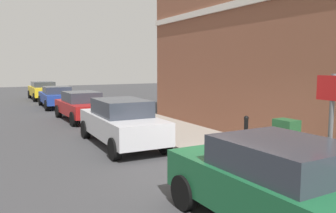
{
  "coord_description": "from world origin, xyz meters",
  "views": [
    {
      "loc": [
        -4.51,
        -6.2,
        2.58
      ],
      "look_at": [
        1.04,
        3.96,
        1.2
      ],
      "focal_mm": 36.21,
      "sensor_mm": 36.0,
      "label": 1
    }
  ],
  "objects_px": {
    "car_blue": "(57,96)",
    "street_sign": "(331,119)",
    "bollard_near_cabinet": "(246,132)",
    "car_silver": "(121,122)",
    "car_yellow": "(43,90)",
    "utility_cabinet": "(286,145)",
    "car_green": "(282,185)",
    "car_red": "(82,105)"
  },
  "relations": [
    {
      "from": "car_red",
      "to": "car_yellow",
      "type": "relative_size",
      "value": 0.97
    },
    {
      "from": "car_yellow",
      "to": "street_sign",
      "type": "xyz_separation_m",
      "value": [
        1.29,
        -23.87,
        0.92
      ]
    },
    {
      "from": "car_blue",
      "to": "car_silver",
      "type": "bearing_deg",
      "value": -178.98
    },
    {
      "from": "car_green",
      "to": "street_sign",
      "type": "distance_m",
      "value": 1.69
    },
    {
      "from": "car_red",
      "to": "street_sign",
      "type": "bearing_deg",
      "value": -175.55
    },
    {
      "from": "bollard_near_cabinet",
      "to": "car_silver",
      "type": "bearing_deg",
      "value": 130.64
    },
    {
      "from": "car_green",
      "to": "utility_cabinet",
      "type": "bearing_deg",
      "value": -49.7
    },
    {
      "from": "car_red",
      "to": "utility_cabinet",
      "type": "distance_m",
      "value": 10.6
    },
    {
      "from": "bollard_near_cabinet",
      "to": "street_sign",
      "type": "height_order",
      "value": "street_sign"
    },
    {
      "from": "car_green",
      "to": "car_yellow",
      "type": "xyz_separation_m",
      "value": [
        0.12,
        24.1,
        -0.03
      ]
    },
    {
      "from": "car_silver",
      "to": "bollard_near_cabinet",
      "type": "xyz_separation_m",
      "value": [
        2.61,
        -3.04,
        -0.08
      ]
    },
    {
      "from": "car_red",
      "to": "car_yellow",
      "type": "bearing_deg",
      "value": -1.54
    },
    {
      "from": "car_silver",
      "to": "car_blue",
      "type": "relative_size",
      "value": 1.03
    },
    {
      "from": "car_green",
      "to": "car_yellow",
      "type": "height_order",
      "value": "car_green"
    },
    {
      "from": "car_silver",
      "to": "street_sign",
      "type": "relative_size",
      "value": 1.92
    },
    {
      "from": "car_blue",
      "to": "utility_cabinet",
      "type": "xyz_separation_m",
      "value": [
        2.38,
        -16.21,
        -0.01
      ]
    },
    {
      "from": "bollard_near_cabinet",
      "to": "car_blue",
      "type": "bearing_deg",
      "value": 99.6
    },
    {
      "from": "car_yellow",
      "to": "utility_cabinet",
      "type": "xyz_separation_m",
      "value": [
        2.33,
        -21.95,
        -0.06
      ]
    },
    {
      "from": "street_sign",
      "to": "car_silver",
      "type": "bearing_deg",
      "value": 102.79
    },
    {
      "from": "street_sign",
      "to": "utility_cabinet",
      "type": "bearing_deg",
      "value": 61.59
    },
    {
      "from": "car_green",
      "to": "street_sign",
      "type": "bearing_deg",
      "value": -81.64
    },
    {
      "from": "car_blue",
      "to": "street_sign",
      "type": "relative_size",
      "value": 1.85
    },
    {
      "from": "car_silver",
      "to": "car_yellow",
      "type": "height_order",
      "value": "car_silver"
    },
    {
      "from": "car_blue",
      "to": "car_green",
      "type": "bearing_deg",
      "value": -178.56
    },
    {
      "from": "car_silver",
      "to": "car_red",
      "type": "distance_m",
      "value": 5.77
    },
    {
      "from": "car_green",
      "to": "utility_cabinet",
      "type": "distance_m",
      "value": 3.25
    },
    {
      "from": "utility_cabinet",
      "to": "bollard_near_cabinet",
      "type": "height_order",
      "value": "utility_cabinet"
    },
    {
      "from": "car_silver",
      "to": "utility_cabinet",
      "type": "xyz_separation_m",
      "value": [
        2.51,
        -4.58,
        -0.1
      ]
    },
    {
      "from": "utility_cabinet",
      "to": "car_silver",
      "type": "bearing_deg",
      "value": 118.73
    },
    {
      "from": "car_red",
      "to": "car_blue",
      "type": "height_order",
      "value": "car_red"
    },
    {
      "from": "car_silver",
      "to": "bollard_near_cabinet",
      "type": "relative_size",
      "value": 4.24
    },
    {
      "from": "bollard_near_cabinet",
      "to": "street_sign",
      "type": "xyz_separation_m",
      "value": [
        -1.14,
        -3.45,
        0.96
      ]
    },
    {
      "from": "car_green",
      "to": "car_blue",
      "type": "height_order",
      "value": "car_green"
    },
    {
      "from": "car_yellow",
      "to": "car_silver",
      "type": "bearing_deg",
      "value": 179.55
    },
    {
      "from": "car_yellow",
      "to": "car_red",
      "type": "bearing_deg",
      "value": -179.84
    },
    {
      "from": "utility_cabinet",
      "to": "street_sign",
      "type": "relative_size",
      "value": 0.5
    },
    {
      "from": "car_silver",
      "to": "street_sign",
      "type": "bearing_deg",
      "value": -165.88
    },
    {
      "from": "car_silver",
      "to": "car_blue",
      "type": "distance_m",
      "value": 11.64
    },
    {
      "from": "utility_cabinet",
      "to": "street_sign",
      "type": "bearing_deg",
      "value": -118.41
    },
    {
      "from": "car_yellow",
      "to": "utility_cabinet",
      "type": "relative_size",
      "value": 3.64
    },
    {
      "from": "car_green",
      "to": "car_red",
      "type": "distance_m",
      "value": 12.49
    },
    {
      "from": "car_green",
      "to": "car_yellow",
      "type": "bearing_deg",
      "value": -1.24
    }
  ]
}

